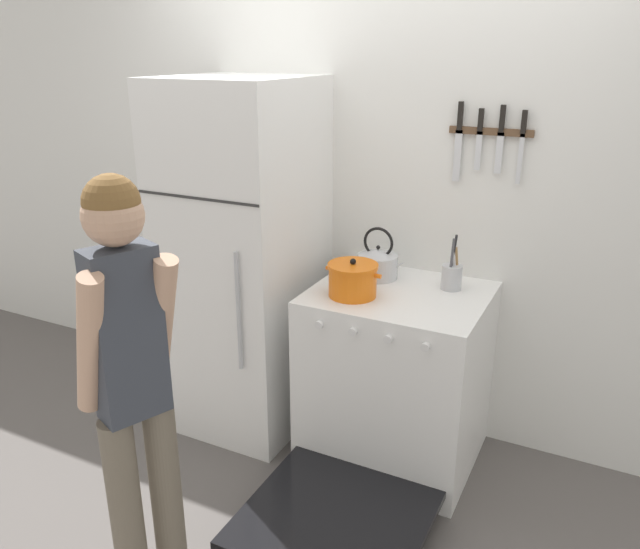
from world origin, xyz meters
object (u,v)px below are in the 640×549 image
(dutch_oven_pot, at_px, (353,280))
(tea_kettle, at_px, (378,262))
(person, at_px, (132,379))
(refrigerator, at_px, (244,260))
(utensil_jar, at_px, (452,276))
(stove_range, at_px, (393,379))

(dutch_oven_pot, relative_size, tea_kettle, 1.06)
(person, bearing_deg, refrigerator, 38.51)
(refrigerator, xyz_separation_m, tea_kettle, (0.69, 0.15, 0.05))
(tea_kettle, relative_size, utensil_jar, 0.95)
(refrigerator, bearing_deg, person, -73.80)
(person, bearing_deg, utensil_jar, -4.88)
(utensil_jar, bearing_deg, dutch_oven_pot, -143.38)
(utensil_jar, distance_m, person, 1.54)
(stove_range, distance_m, person, 1.38)
(stove_range, height_order, person, person)
(utensil_jar, xyz_separation_m, person, (-0.71, -1.37, -0.03))
(dutch_oven_pot, xyz_separation_m, utensil_jar, (0.38, 0.28, -0.01))
(refrigerator, xyz_separation_m, dutch_oven_pot, (0.68, -0.13, 0.05))
(stove_range, xyz_separation_m, dutch_oven_pot, (-0.18, -0.10, 0.52))
(stove_range, height_order, dutch_oven_pot, dutch_oven_pot)
(refrigerator, distance_m, stove_range, 0.98)
(stove_range, bearing_deg, dutch_oven_pot, -150.72)
(refrigerator, bearing_deg, stove_range, -1.73)
(dutch_oven_pot, relative_size, utensil_jar, 1.01)
(refrigerator, relative_size, stove_range, 1.31)
(refrigerator, xyz_separation_m, stove_range, (0.86, -0.03, -0.48))
(stove_range, relative_size, dutch_oven_pot, 5.10)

